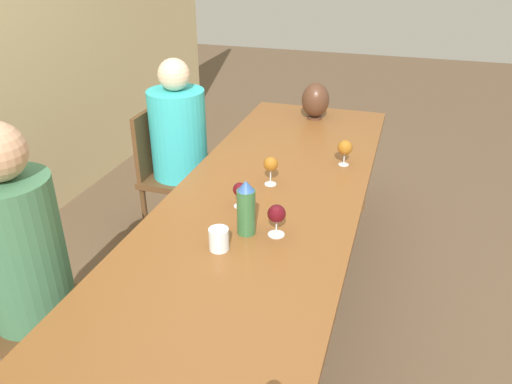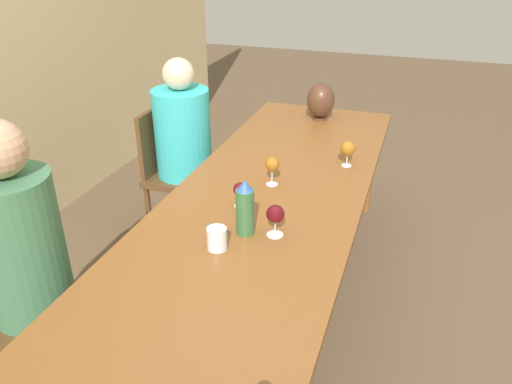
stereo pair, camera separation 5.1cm
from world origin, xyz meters
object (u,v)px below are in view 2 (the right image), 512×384
object	(u,v)px
wine_glass_0	(272,165)
wine_glass_4	(240,190)
wine_glass_6	(348,149)
person_near	(28,263)
wine_glass_3	(275,215)
chair_far	(176,169)
water_tumbler	(217,239)
person_far	(186,147)
vase	(321,101)
water_bottle	(245,208)
chair_near	(23,302)

from	to	relation	value
wine_glass_0	wine_glass_4	world-z (taller)	wine_glass_0
wine_glass_6	person_near	world-z (taller)	person_near
wine_glass_3	person_near	size ratio (longest dim) A/B	0.11
chair_far	wine_glass_0	bearing A→B (deg)	-121.49
water_tumbler	wine_glass_0	distance (m)	0.63
person_far	wine_glass_0	bearing A→B (deg)	-124.25
vase	wine_glass_6	xyz separation A→B (m)	(-0.72, -0.30, -0.03)
wine_glass_4	wine_glass_6	bearing A→B (deg)	-32.54
water_tumbler	wine_glass_3	bearing A→B (deg)	-48.23
water_bottle	person_near	world-z (taller)	person_near
wine_glass_4	water_tumbler	bearing A→B (deg)	-174.49
water_bottle	wine_glass_0	world-z (taller)	water_bottle
water_tumbler	wine_glass_0	bearing A→B (deg)	-3.54
wine_glass_6	chair_far	distance (m)	1.19
vase	person_far	bearing A→B (deg)	127.55
wine_glass_6	water_tumbler	bearing A→B (deg)	159.86
chair_near	chair_far	bearing A→B (deg)	0.00
water_bottle	wine_glass_6	xyz separation A→B (m)	(0.82, -0.29, -0.02)
chair_near	person_near	size ratio (longest dim) A/B	0.68
wine_glass_4	wine_glass_6	world-z (taller)	wine_glass_6
chair_far	person_near	distance (m)	1.43
chair_far	vase	bearing A→B (deg)	-55.29
wine_glass_0	chair_far	world-z (taller)	wine_glass_0
chair_far	wine_glass_4	bearing A→B (deg)	-135.82
wine_glass_3	chair_far	size ratio (longest dim) A/B	0.16
wine_glass_0	wine_glass_4	bearing A→B (deg)	164.42
wine_glass_6	person_far	size ratio (longest dim) A/B	0.12
person_far	wine_glass_3	bearing A→B (deg)	-137.06
wine_glass_0	wine_glass_3	world-z (taller)	wine_glass_0
wine_glass_4	person_near	world-z (taller)	person_near
water_tumbler	vase	bearing A→B (deg)	-1.76
water_tumbler	wine_glass_6	size ratio (longest dim) A/B	0.65
wine_glass_4	person_near	size ratio (longest dim) A/B	0.09
water_bottle	water_tumbler	xyz separation A→B (m)	(-0.15, 0.07, -0.07)
wine_glass_0	chair_far	bearing A→B (deg)	58.51
chair_near	person_far	xyz separation A→B (m)	(1.41, -0.08, 0.16)
chair_near	vase	bearing A→B (deg)	-22.57
chair_far	wine_glass_6	bearing A→B (deg)	-97.34
vase	wine_glass_3	world-z (taller)	vase
person_near	wine_glass_4	bearing A→B (deg)	-45.23
chair_near	person_near	distance (m)	0.23
vase	wine_glass_0	world-z (taller)	vase
wine_glass_0	person_far	xyz separation A→B (m)	(0.50, 0.73, -0.20)
vase	wine_glass_0	distance (m)	1.07
water_tumbler	wine_glass_0	size ratio (longest dim) A/B	0.62
wine_glass_3	wine_glass_6	world-z (taller)	wine_glass_6
water_bottle	chair_near	xyz separation A→B (m)	(-0.44, 0.84, -0.37)
wine_glass_0	person_near	world-z (taller)	person_near
chair_far	person_near	xyz separation A→B (m)	(-1.41, -0.08, 0.22)
water_tumbler	wine_glass_6	distance (m)	1.04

